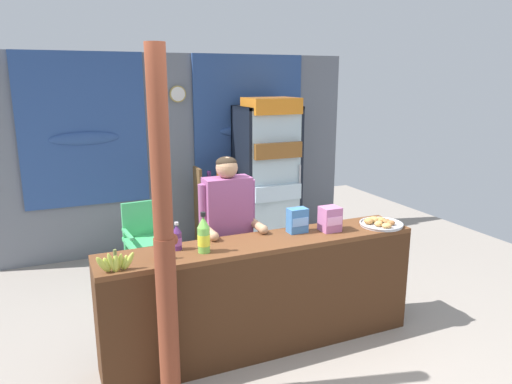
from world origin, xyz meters
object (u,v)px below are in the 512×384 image
soda_bottle_lime_soda (204,235)px  pastry_tray (381,223)px  snack_box_biscuit (297,220)px  soda_bottle_grape_soda (177,238)px  plastic_lawn_chair (144,235)px  stall_counter (268,289)px  drink_fridge (268,166)px  banana_bunch (115,263)px  bottle_shelf_rack (215,207)px  snack_box_wafer (330,219)px  timber_post (164,245)px  soda_bottle_orange_soda (158,247)px  shopkeeper (228,223)px

soda_bottle_lime_soda → pastry_tray: (1.64, -0.01, -0.11)m
snack_box_biscuit → pastry_tray: snack_box_biscuit is taller
snack_box_biscuit → soda_bottle_grape_soda: bearing=-179.8°
plastic_lawn_chair → pastry_tray: pastry_tray is taller
stall_counter → drink_fridge: (1.11, 2.38, 0.53)m
snack_box_biscuit → banana_bunch: snack_box_biscuit is taller
plastic_lawn_chair → soda_bottle_lime_soda: 2.05m
bottle_shelf_rack → snack_box_biscuit: bearing=-91.1°
snack_box_wafer → snack_box_biscuit: 0.29m
stall_counter → snack_box_biscuit: 0.63m
snack_box_wafer → banana_bunch: snack_box_wafer is taller
drink_fridge → snack_box_wafer: size_ratio=9.42×
timber_post → soda_bottle_grape_soda: bearing=66.8°
timber_post → soda_bottle_orange_soda: size_ratio=11.24×
soda_bottle_grape_soda → shopkeeper: bearing=32.3°
drink_fridge → soda_bottle_grape_soda: 2.85m
plastic_lawn_chair → snack_box_biscuit: bearing=-61.8°
plastic_lawn_chair → pastry_tray: bearing=-48.4°
drink_fridge → soda_bottle_orange_soda: bearing=-130.1°
shopkeeper → pastry_tray: size_ratio=4.12×
snack_box_biscuit → pastry_tray: bearing=-10.5°
drink_fridge → bottle_shelf_rack: (-0.71, 0.13, -0.51)m
soda_bottle_lime_soda → soda_bottle_grape_soda: bearing=142.3°
drink_fridge → timber_post: bearing=-126.8°
drink_fridge → bottle_shelf_rack: bearing=169.9°
snack_box_biscuit → soda_bottle_orange_soda: bearing=-173.3°
timber_post → plastic_lawn_chair: (0.27, 2.30, -0.68)m
soda_bottle_orange_soda → soda_bottle_grape_soda: bearing=38.3°
shopkeeper → soda_bottle_lime_soda: shopkeeper is taller
drink_fridge → soda_bottle_grape_soda: drink_fridge is taller
snack_box_biscuit → stall_counter: bearing=-153.7°
soda_bottle_lime_soda → snack_box_wafer: (1.15, 0.06, -0.03)m
stall_counter → snack_box_wafer: 0.81m
plastic_lawn_chair → soda_bottle_lime_soda: bearing=-87.0°
stall_counter → snack_box_biscuit: (0.36, 0.18, 0.49)m
shopkeeper → bottle_shelf_rack: bearing=74.5°
bottle_shelf_rack → stall_counter: bearing=-99.2°
timber_post → drink_fridge: bearing=53.2°
drink_fridge → banana_bunch: drink_fridge is taller
snack_box_wafer → soda_bottle_orange_soda: bearing=-177.4°
snack_box_wafer → pastry_tray: snack_box_wafer is taller
soda_bottle_grape_soda → pastry_tray: 1.82m
pastry_tray → soda_bottle_orange_soda: bearing=-179.9°
timber_post → soda_bottle_lime_soda: 0.51m
shopkeeper → soda_bottle_lime_soda: 0.61m
drink_fridge → plastic_lawn_chair: 1.88m
timber_post → shopkeeper: bearing=47.5°
bottle_shelf_rack → plastic_lawn_chair: 1.15m
stall_counter → timber_post: 1.12m
stall_counter → drink_fridge: size_ratio=1.33×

